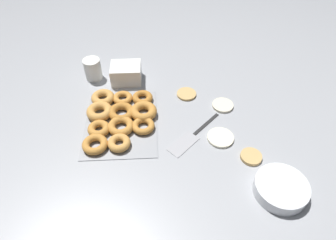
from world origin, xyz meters
TOP-DOWN VIEW (x-y plane):
  - ground_plane at (0.00, 0.00)m, footprint 3.00×3.00m
  - pancake_0 at (-0.14, 0.18)m, footprint 0.09×0.09m
  - pancake_1 at (0.04, 0.14)m, footprint 0.11×0.11m
  - pancake_2 at (0.14, 0.23)m, footprint 0.08×0.08m
  - pancake_3 at (-0.23, 0.03)m, footprint 0.09×0.09m
  - donut_tray at (-0.08, -0.27)m, footprint 0.38×0.30m
  - batter_bowl at (0.29, 0.29)m, footprint 0.18×0.18m
  - container_stack at (-0.35, -0.25)m, footprint 0.11×0.14m
  - paper_cup at (-0.38, -0.41)m, footprint 0.08×0.08m
  - spatula at (0.04, 0.01)m, footprint 0.23×0.24m

SIDE VIEW (x-z plane):
  - ground_plane at x=0.00m, z-range 0.00..0.00m
  - spatula at x=0.04m, z-range 0.00..0.01m
  - pancake_3 at x=-0.23m, z-range 0.00..0.01m
  - pancake_1 at x=0.04m, z-range 0.00..0.01m
  - pancake_0 at x=-0.14m, z-range 0.00..0.01m
  - pancake_2 at x=0.14m, z-range 0.00..0.01m
  - donut_tray at x=-0.08m, z-range 0.00..0.04m
  - batter_bowl at x=0.29m, z-range 0.00..0.05m
  - container_stack at x=-0.35m, z-range 0.00..0.09m
  - paper_cup at x=-0.38m, z-range 0.00..0.10m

